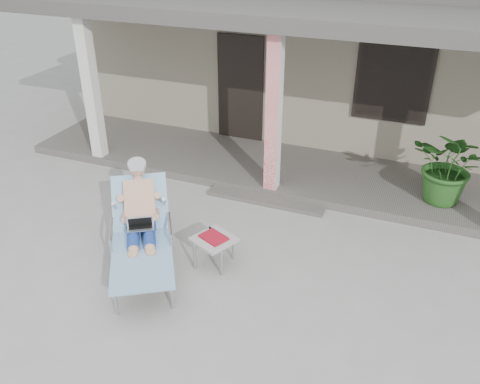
% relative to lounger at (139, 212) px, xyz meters
% --- Properties ---
extents(ground, '(60.00, 60.00, 0.00)m').
position_rel_lounger_xyz_m(ground, '(1.01, 0.35, -0.82)').
color(ground, '#9E9E99').
rests_on(ground, ground).
extents(house, '(10.40, 5.40, 3.30)m').
position_rel_lounger_xyz_m(house, '(1.02, 6.84, 0.84)').
color(house, '#9D957C').
rests_on(house, ground).
extents(porch_deck, '(10.00, 2.00, 0.15)m').
position_rel_lounger_xyz_m(porch_deck, '(1.01, 3.35, -0.75)').
color(porch_deck, '#605B56').
rests_on(porch_deck, ground).
extents(porch_overhang, '(10.00, 2.30, 2.85)m').
position_rel_lounger_xyz_m(porch_overhang, '(1.01, 3.29, 1.97)').
color(porch_overhang, silver).
rests_on(porch_overhang, porch_deck).
extents(porch_step, '(2.00, 0.30, 0.07)m').
position_rel_lounger_xyz_m(porch_step, '(1.01, 2.20, -0.78)').
color(porch_step, '#605B56').
rests_on(porch_step, ground).
extents(lounger, '(1.69, 2.08, 1.34)m').
position_rel_lounger_xyz_m(lounger, '(0.00, 0.00, 0.00)').
color(lounger, '#B7B7BC').
rests_on(lounger, ground).
extents(side_table, '(0.66, 0.66, 0.45)m').
position_rel_lounger_xyz_m(side_table, '(0.92, 0.34, -0.44)').
color(side_table, '#ACADA8').
rests_on(side_table, ground).
extents(potted_palm, '(1.44, 1.36, 1.26)m').
position_rel_lounger_xyz_m(potted_palm, '(3.78, 3.06, -0.04)').
color(potted_palm, '#26591E').
rests_on(potted_palm, porch_deck).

